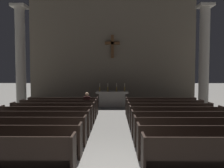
# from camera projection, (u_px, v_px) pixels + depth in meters

# --- Properties ---
(pew_left_row_2) EXTENTS (3.83, 0.50, 0.95)m
(pew_left_row_2) POSITION_uv_depth(u_px,v_px,m) (12.00, 140.00, 6.32)
(pew_left_row_2) COLOR black
(pew_left_row_2) RESTS_ON ground
(pew_left_row_3) EXTENTS (3.83, 0.50, 0.95)m
(pew_left_row_3) POSITION_uv_depth(u_px,v_px,m) (27.00, 130.00, 7.38)
(pew_left_row_3) COLOR black
(pew_left_row_3) RESTS_ON ground
(pew_left_row_4) EXTENTS (3.83, 0.50, 0.95)m
(pew_left_row_4) POSITION_uv_depth(u_px,v_px,m) (38.00, 123.00, 8.45)
(pew_left_row_4) COLOR black
(pew_left_row_4) RESTS_ON ground
(pew_left_row_5) EXTENTS (3.83, 0.50, 0.95)m
(pew_left_row_5) POSITION_uv_depth(u_px,v_px,m) (46.00, 117.00, 9.52)
(pew_left_row_5) COLOR black
(pew_left_row_5) RESTS_ON ground
(pew_left_row_6) EXTENTS (3.83, 0.50, 0.95)m
(pew_left_row_6) POSITION_uv_depth(u_px,v_px,m) (53.00, 112.00, 10.58)
(pew_left_row_6) COLOR black
(pew_left_row_6) RESTS_ON ground
(pew_left_row_7) EXTENTS (3.83, 0.50, 0.95)m
(pew_left_row_7) POSITION_uv_depth(u_px,v_px,m) (59.00, 109.00, 11.65)
(pew_left_row_7) COLOR black
(pew_left_row_7) RESTS_ON ground
(pew_left_row_8) EXTENTS (3.83, 0.50, 0.95)m
(pew_left_row_8) POSITION_uv_depth(u_px,v_px,m) (63.00, 106.00, 12.72)
(pew_left_row_8) COLOR black
(pew_left_row_8) RESTS_ON ground
(pew_right_row_2) EXTENTS (3.83, 0.50, 0.95)m
(pew_right_row_2) POSITION_uv_depth(u_px,v_px,m) (207.00, 141.00, 6.27)
(pew_right_row_2) COLOR black
(pew_right_row_2) RESTS_ON ground
(pew_right_row_3) EXTENTS (3.83, 0.50, 0.95)m
(pew_right_row_3) POSITION_uv_depth(u_px,v_px,m) (194.00, 131.00, 7.33)
(pew_right_row_3) COLOR black
(pew_right_row_3) RESTS_ON ground
(pew_right_row_4) EXTENTS (3.83, 0.50, 0.95)m
(pew_right_row_4) POSITION_uv_depth(u_px,v_px,m) (184.00, 123.00, 8.40)
(pew_right_row_4) COLOR black
(pew_right_row_4) RESTS_ON ground
(pew_right_row_5) EXTENTS (3.83, 0.50, 0.95)m
(pew_right_row_5) POSITION_uv_depth(u_px,v_px,m) (176.00, 117.00, 9.47)
(pew_right_row_5) COLOR black
(pew_right_row_5) RESTS_ON ground
(pew_right_row_6) EXTENTS (3.83, 0.50, 0.95)m
(pew_right_row_6) POSITION_uv_depth(u_px,v_px,m) (170.00, 113.00, 10.53)
(pew_right_row_6) COLOR black
(pew_right_row_6) RESTS_ON ground
(pew_right_row_7) EXTENTS (3.83, 0.50, 0.95)m
(pew_right_row_7) POSITION_uv_depth(u_px,v_px,m) (164.00, 109.00, 11.60)
(pew_right_row_7) COLOR black
(pew_right_row_7) RESTS_ON ground
(pew_right_row_8) EXTENTS (3.83, 0.50, 0.95)m
(pew_right_row_8) POSITION_uv_depth(u_px,v_px,m) (160.00, 106.00, 12.67)
(pew_right_row_8) COLOR black
(pew_right_row_8) RESTS_ON ground
(column_left_second) EXTENTS (0.90, 0.90, 6.45)m
(column_left_second) POSITION_uv_depth(u_px,v_px,m) (21.00, 59.00, 14.22)
(column_left_second) COLOR #ADA89E
(column_left_second) RESTS_ON ground
(column_right_second) EXTENTS (0.90, 0.90, 6.45)m
(column_right_second) POSITION_uv_depth(u_px,v_px,m) (204.00, 59.00, 14.11)
(column_right_second) COLOR #ADA89E
(column_right_second) RESTS_ON ground
(altar) EXTENTS (2.20, 0.90, 1.01)m
(altar) POSITION_uv_depth(u_px,v_px,m) (112.00, 98.00, 15.63)
(altar) COLOR #BCB7AD
(altar) RESTS_ON ground
(candlestick_outer_left) EXTENTS (0.16, 0.16, 0.55)m
(candlestick_outer_left) POSITION_uv_depth(u_px,v_px,m) (100.00, 89.00, 15.60)
(candlestick_outer_left) COLOR #B79338
(candlestick_outer_left) RESTS_ON altar
(candlestick_inner_left) EXTENTS (0.16, 0.16, 0.55)m
(candlestick_inner_left) POSITION_uv_depth(u_px,v_px,m) (108.00, 89.00, 15.60)
(candlestick_inner_left) COLOR #B79338
(candlestick_inner_left) RESTS_ON altar
(candlestick_inner_right) EXTENTS (0.16, 0.16, 0.55)m
(candlestick_inner_right) POSITION_uv_depth(u_px,v_px,m) (117.00, 89.00, 15.59)
(candlestick_inner_right) COLOR #B79338
(candlestick_inner_right) RESTS_ON altar
(candlestick_outer_right) EXTENTS (0.16, 0.16, 0.55)m
(candlestick_outer_right) POSITION_uv_depth(u_px,v_px,m) (125.00, 89.00, 15.59)
(candlestick_outer_right) COLOR #B79338
(candlestick_outer_right) RESTS_ON altar
(apse_with_cross) EXTENTS (12.34, 0.45, 7.64)m
(apse_with_cross) POSITION_uv_depth(u_px,v_px,m) (112.00, 52.00, 17.14)
(apse_with_cross) COLOR #706656
(apse_with_cross) RESTS_ON ground
(lone_worshipper) EXTENTS (0.32, 0.43, 1.32)m
(lone_worshipper) POSITION_uv_depth(u_px,v_px,m) (87.00, 104.00, 11.66)
(lone_worshipper) COLOR #26262B
(lone_worshipper) RESTS_ON ground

